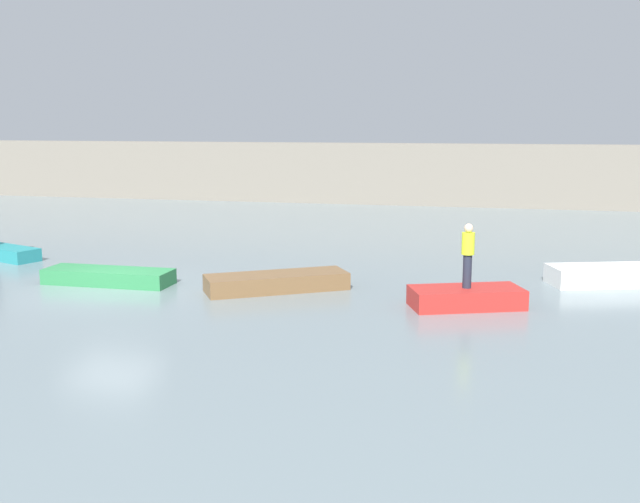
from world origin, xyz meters
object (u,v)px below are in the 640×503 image
(rowboat_green, at_px, (109,276))
(person_hiviz_shirt, at_px, (468,252))
(rowboat_red, at_px, (466,298))
(rowboat_white, at_px, (613,275))
(rowboat_brown, at_px, (277,282))

(rowboat_green, xyz_separation_m, person_hiviz_shirt, (10.15, -0.43, 1.19))
(rowboat_red, bearing_deg, rowboat_white, 21.51)
(rowboat_white, height_order, person_hiviz_shirt, person_hiviz_shirt)
(rowboat_green, bearing_deg, rowboat_brown, 3.29)
(rowboat_green, distance_m, person_hiviz_shirt, 10.23)
(rowboat_green, distance_m, rowboat_brown, 4.97)
(person_hiviz_shirt, bearing_deg, rowboat_green, 177.56)
(rowboat_brown, height_order, person_hiviz_shirt, person_hiviz_shirt)
(rowboat_green, height_order, rowboat_brown, rowboat_brown)
(rowboat_brown, bearing_deg, rowboat_red, -39.46)
(rowboat_green, xyz_separation_m, rowboat_brown, (4.96, 0.30, 0.02))
(rowboat_red, bearing_deg, rowboat_green, 156.49)
(rowboat_white, relative_size, person_hiviz_shirt, 2.21)
(rowboat_brown, distance_m, rowboat_white, 9.63)
(rowboat_brown, bearing_deg, rowboat_white, -13.71)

